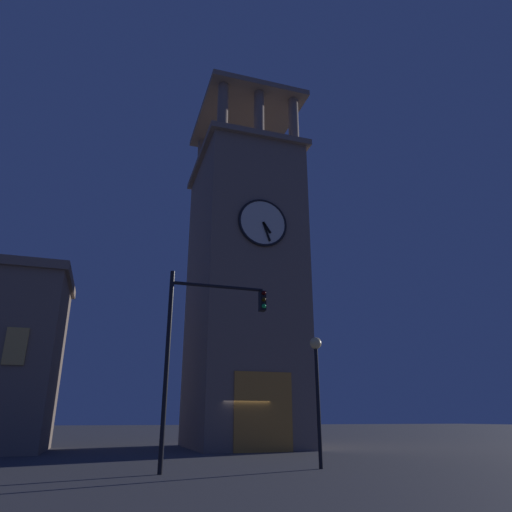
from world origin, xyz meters
The scene contains 4 objects.
ground_plane centered at (0.00, 0.00, 0.00)m, with size 200.00×200.00×0.00m, color #424247.
clocktower centered at (-0.91, -3.01, 10.00)m, with size 6.80×8.72×25.83m.
traffic_signal_near centered at (4.20, 9.12, 4.36)m, with size 3.57×0.41×6.62m.
street_lamp centered at (-0.26, 9.12, 3.21)m, with size 0.44×0.44×4.53m.
Camera 1 is at (7.18, 24.87, 1.65)m, focal length 32.06 mm.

